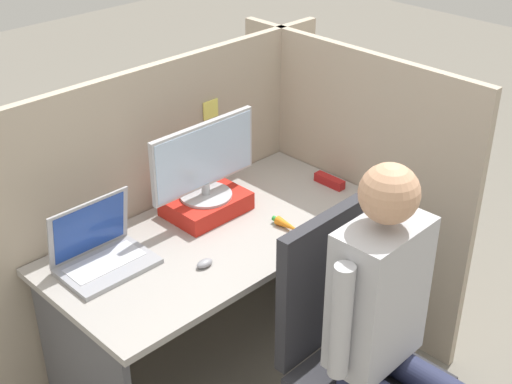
% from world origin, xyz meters
% --- Properties ---
extents(cubicle_panel_back, '(1.97, 0.05, 1.37)m').
position_xyz_m(cubicle_panel_back, '(0.00, 0.74, 0.68)').
color(cubicle_panel_back, tan).
rests_on(cubicle_panel_back, ground).
extents(cubicle_panel_right, '(0.04, 1.35, 1.37)m').
position_xyz_m(cubicle_panel_right, '(0.76, 0.28, 0.68)').
color(cubicle_panel_right, tan).
rests_on(cubicle_panel_right, ground).
extents(desk, '(1.47, 0.71, 0.73)m').
position_xyz_m(desk, '(0.00, 0.36, 0.55)').
color(desk, '#9E9993').
rests_on(desk, ground).
extents(paper_box, '(0.34, 0.25, 0.08)m').
position_xyz_m(paper_box, '(0.07, 0.52, 0.77)').
color(paper_box, red).
rests_on(paper_box, desk).
extents(monitor, '(0.54, 0.23, 0.34)m').
position_xyz_m(monitor, '(0.07, 0.52, 0.98)').
color(monitor, '#B2B2B7').
rests_on(monitor, paper_box).
extents(laptop, '(0.35, 0.25, 0.26)m').
position_xyz_m(laptop, '(-0.48, 0.50, 0.78)').
color(laptop, '#99999E').
rests_on(laptop, desk).
extents(mouse, '(0.07, 0.04, 0.03)m').
position_xyz_m(mouse, '(-0.20, 0.22, 0.74)').
color(mouse, gray).
rests_on(mouse, desk).
extents(stapler, '(0.04, 0.16, 0.04)m').
position_xyz_m(stapler, '(0.64, 0.30, 0.75)').
color(stapler, '#A31919').
rests_on(stapler, desk).
extents(carrot_toy, '(0.04, 0.16, 0.04)m').
position_xyz_m(carrot_toy, '(0.22, 0.17, 0.75)').
color(carrot_toy, orange).
rests_on(carrot_toy, desk).
extents(office_chair, '(0.52, 0.56, 1.03)m').
position_xyz_m(office_chair, '(0.01, -0.34, 0.52)').
color(office_chair, '#2D2D33').
rests_on(office_chair, ground).
extents(person, '(0.48, 0.47, 1.33)m').
position_xyz_m(person, '(0.01, -0.51, 0.77)').
color(person, '#282D4C').
rests_on(person, ground).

